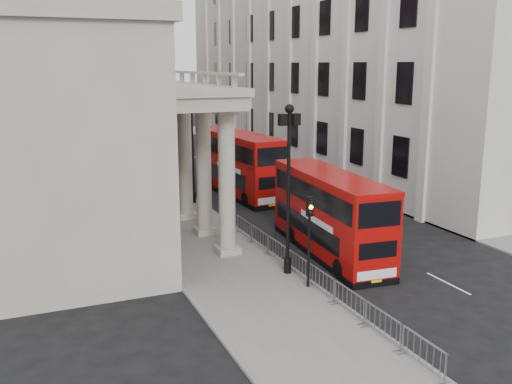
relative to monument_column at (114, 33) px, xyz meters
The scene contains 19 objects.
ground 93.57m from the monument_column, 93.73° to the right, with size 260.00×260.00×0.00m, color black.
sidewalk_west 64.64m from the monument_column, 98.26° to the right, with size 6.00×140.00×0.12m, color slate.
sidewalk_east 64.45m from the monument_column, 83.10° to the right, with size 3.00×140.00×0.12m, color slate.
kerb 64.29m from the monument_column, 95.57° to the right, with size 0.20×140.00×0.14m, color slate.
portico_building 76.47m from the monument_column, 102.57° to the right, with size 9.00×28.00×12.00m, color #9C9583.
brick_building 47.26m from the monument_column, 110.56° to the right, with size 9.00×32.00×22.00m, color maroon.
west_building_far 21.26m from the monument_column, 143.97° to the right, with size 9.00×30.00×20.00m, color #9C9583.
east_building 60.93m from the monument_column, 80.54° to the right, with size 8.00×55.00×25.00m, color beige.
monument_column is the anchor object (origin of this frame).
lamp_post_south 88.94m from the monument_column, 94.29° to the right, with size 1.05×0.44×8.32m.
lamp_post_mid 73.14m from the monument_column, 95.24° to the right, with size 1.05×0.44×8.32m.
lamp_post_north 57.46m from the monument_column, 96.72° to the right, with size 1.05×0.44×8.32m.
traffic_light 91.17m from the monument_column, 94.13° to the right, with size 0.28×0.33×4.30m.
crowd_barriers 91.29m from the monument_column, 94.05° to the right, with size 0.50×18.75×1.10m.
bus_near 87.03m from the monument_column, 92.03° to the right, with size 3.34×10.61×4.51m.
bus_far 71.51m from the monument_column, 91.87° to the right, with size 3.52×11.63×4.95m.
pedestrian_a 77.57m from the monument_column, 97.52° to the right, with size 0.66×0.43×1.80m, color black.
pedestrian_b 73.81m from the monument_column, 98.18° to the right, with size 0.93×0.72×1.90m, color black.
pedestrian_c 71.61m from the monument_column, 98.19° to the right, with size 0.79×0.52×1.63m, color black.
Camera 1 is at (-12.46, -20.04, 10.25)m, focal length 40.00 mm.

